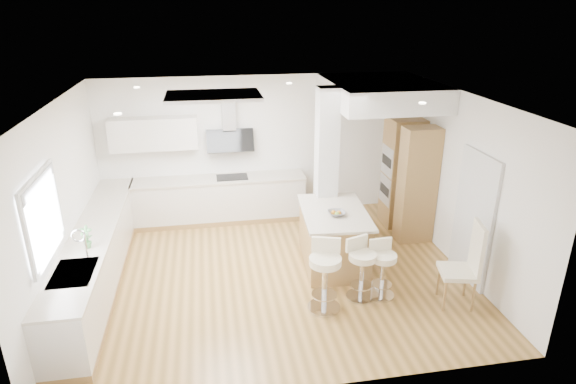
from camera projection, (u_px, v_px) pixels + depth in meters
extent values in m
plane|color=#AC7F40|center=(274.00, 274.00, 7.73)|extent=(6.00, 6.00, 0.00)
cube|color=white|center=(274.00, 274.00, 7.73)|extent=(6.00, 5.00, 0.02)
cube|color=white|center=(255.00, 147.00, 9.50)|extent=(6.00, 0.04, 2.80)
cube|color=white|center=(62.00, 207.00, 6.74)|extent=(0.04, 5.00, 2.80)
cube|color=white|center=(459.00, 181.00, 7.69)|extent=(0.04, 5.00, 2.80)
cube|color=silver|center=(213.00, 96.00, 7.13)|extent=(1.40, 0.95, 0.05)
cube|color=white|center=(213.00, 97.00, 7.14)|extent=(1.25, 0.80, 0.03)
cylinder|color=white|center=(137.00, 87.00, 7.76)|extent=(0.10, 0.10, 0.02)
cylinder|color=white|center=(118.00, 114.00, 5.93)|extent=(0.10, 0.10, 0.02)
cylinder|color=white|center=(289.00, 83.00, 8.16)|extent=(0.10, 0.10, 0.02)
cylinder|color=white|center=(384.00, 86.00, 7.94)|extent=(0.10, 0.10, 0.02)
cylinder|color=white|center=(422.00, 103.00, 6.56)|extent=(0.10, 0.10, 0.02)
cube|color=silver|center=(42.00, 216.00, 5.83)|extent=(0.03, 1.15, 0.95)
cube|color=silver|center=(35.00, 177.00, 5.64)|extent=(0.04, 1.28, 0.06)
cube|color=silver|center=(51.00, 253.00, 6.01)|extent=(0.04, 1.28, 0.06)
cube|color=silver|center=(27.00, 239.00, 5.27)|extent=(0.04, 0.06, 0.95)
cube|color=silver|center=(57.00, 198.00, 6.39)|extent=(0.04, 0.06, 0.95)
cube|color=#AAACB2|center=(38.00, 183.00, 5.67)|extent=(0.03, 1.18, 0.14)
cube|color=#3F3831|center=(474.00, 220.00, 7.29)|extent=(0.02, 0.90, 2.00)
cube|color=silver|center=(473.00, 220.00, 7.28)|extent=(0.05, 1.00, 2.10)
cube|color=#A37C46|center=(101.00, 278.00, 7.51)|extent=(0.60, 4.50, 0.10)
cube|color=silver|center=(97.00, 254.00, 7.35)|extent=(0.60, 4.50, 0.76)
cube|color=beige|center=(93.00, 231.00, 7.21)|extent=(0.63, 4.50, 0.04)
cube|color=#B3B3B7|center=(73.00, 273.00, 6.06)|extent=(0.50, 0.75, 0.02)
cube|color=#B3B3B7|center=(71.00, 284.00, 5.91)|extent=(0.40, 0.34, 0.10)
cube|color=#B3B3B7|center=(77.00, 269.00, 6.24)|extent=(0.40, 0.34, 0.10)
cylinder|color=silver|center=(86.00, 248.00, 6.28)|extent=(0.02, 0.02, 0.36)
torus|color=silver|center=(78.00, 236.00, 6.20)|extent=(0.18, 0.02, 0.18)
imported|color=#4A8D48|center=(86.00, 237.00, 6.60)|extent=(0.17, 0.12, 0.33)
cube|color=#A37C46|center=(221.00, 218.00, 9.61)|extent=(3.30, 0.60, 0.10)
cube|color=silver|center=(220.00, 198.00, 9.45)|extent=(3.30, 0.60, 0.76)
cube|color=beige|center=(219.00, 179.00, 9.30)|extent=(3.33, 0.63, 0.04)
cube|color=black|center=(232.00, 177.00, 9.33)|extent=(0.60, 0.40, 0.01)
cube|color=silver|center=(154.00, 134.00, 8.90)|extent=(1.60, 0.34, 0.60)
cube|color=#B3B3B7|center=(229.00, 111.00, 9.06)|extent=(0.25, 0.18, 0.70)
cube|color=black|center=(230.00, 141.00, 9.19)|extent=(0.90, 0.26, 0.44)
cube|color=silver|center=(326.00, 169.00, 8.25)|extent=(0.35, 0.35, 2.80)
cube|color=white|center=(380.00, 92.00, 8.39)|extent=(1.78, 2.20, 0.40)
cube|color=#A37C46|center=(402.00, 173.00, 9.14)|extent=(0.62, 0.62, 2.10)
cube|color=#A37C46|center=(417.00, 185.00, 8.50)|extent=(0.62, 0.40, 2.10)
cube|color=#B3B3B7|center=(387.00, 161.00, 9.00)|extent=(0.02, 0.55, 0.55)
cube|color=#B3B3B7|center=(385.00, 190.00, 9.21)|extent=(0.02, 0.55, 0.55)
cube|color=black|center=(387.00, 161.00, 9.00)|extent=(0.01, 0.45, 0.18)
cube|color=black|center=(384.00, 190.00, 9.21)|extent=(0.01, 0.45, 0.18)
cube|color=#A37C46|center=(333.00, 239.00, 7.90)|extent=(1.05, 1.53, 0.90)
cube|color=beige|center=(334.00, 212.00, 7.72)|extent=(1.14, 1.62, 0.04)
imported|color=gray|center=(336.00, 213.00, 7.56)|extent=(0.29, 0.29, 0.07)
sphere|color=orange|center=(339.00, 213.00, 7.56)|extent=(0.08, 0.08, 0.07)
sphere|color=orange|center=(334.00, 213.00, 7.57)|extent=(0.08, 0.08, 0.07)
sphere|color=#78A436|center=(337.00, 214.00, 7.52)|extent=(0.08, 0.08, 0.07)
cylinder|color=silver|center=(324.00, 307.00, 6.86)|extent=(0.58, 0.58, 0.03)
cylinder|color=silver|center=(324.00, 286.00, 6.72)|extent=(0.09, 0.09, 0.69)
cylinder|color=silver|center=(324.00, 294.00, 6.78)|extent=(0.45, 0.45, 0.02)
cylinder|color=#F0E4C3|center=(325.00, 261.00, 6.58)|extent=(0.55, 0.55, 0.11)
cube|color=#F0E4C3|center=(326.00, 245.00, 6.68)|extent=(0.40, 0.16, 0.23)
cylinder|color=silver|center=(360.00, 296.00, 7.11)|extent=(0.53, 0.53, 0.03)
cylinder|color=silver|center=(361.00, 278.00, 7.00)|extent=(0.09, 0.09, 0.62)
cylinder|color=silver|center=(361.00, 285.00, 7.04)|extent=(0.41, 0.41, 0.01)
cylinder|color=#F0E4C3|center=(363.00, 256.00, 6.87)|extent=(0.51, 0.51, 0.10)
cube|color=#F0E4C3|center=(357.00, 243.00, 6.94)|extent=(0.36, 0.16, 0.21)
cylinder|color=silver|center=(381.00, 295.00, 7.16)|extent=(0.42, 0.42, 0.03)
cylinder|color=silver|center=(382.00, 277.00, 7.04)|extent=(0.07, 0.07, 0.58)
cylinder|color=silver|center=(382.00, 284.00, 7.09)|extent=(0.33, 0.33, 0.01)
cylinder|color=#F0E4C3|center=(384.00, 257.00, 6.92)|extent=(0.40, 0.40, 0.09)
cube|color=#F0E4C3|center=(380.00, 244.00, 7.00)|extent=(0.34, 0.07, 0.20)
cube|color=#F0E4C3|center=(458.00, 272.00, 6.80)|extent=(0.59, 0.59, 0.07)
cube|color=#F0E4C3|center=(477.00, 250.00, 6.66)|extent=(0.16, 0.46, 0.79)
cylinder|color=#A37C46|center=(445.00, 296.00, 6.73)|extent=(0.05, 0.05, 0.48)
cylinder|color=#A37C46|center=(438.00, 281.00, 7.10)|extent=(0.05, 0.05, 0.48)
cylinder|color=#A37C46|center=(473.00, 297.00, 6.71)|extent=(0.05, 0.05, 0.48)
cylinder|color=#A37C46|center=(465.00, 281.00, 7.07)|extent=(0.05, 0.05, 0.48)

